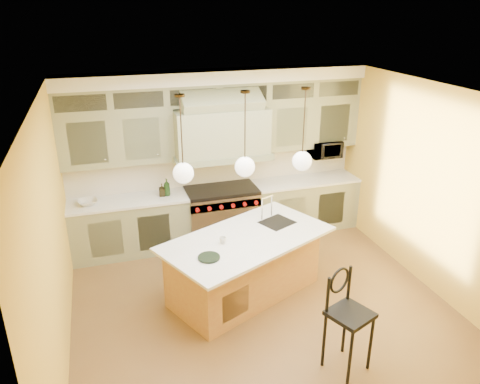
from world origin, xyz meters
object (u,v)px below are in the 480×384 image
object	(u,v)px
kitchen_island	(245,264)
microwave	(325,149)
counter_stool	(348,315)
range	(222,214)

from	to	relation	value
kitchen_island	microwave	bearing A→B (deg)	16.58
kitchen_island	microwave	xyz separation A→B (m)	(2.07, 1.80, 0.98)
kitchen_island	counter_stool	size ratio (longest dim) A/B	2.13
microwave	range	bearing A→B (deg)	-176.88
kitchen_island	microwave	distance (m)	2.91
kitchen_island	counter_stool	xyz separation A→B (m)	(0.64, -1.71, 0.23)
range	microwave	distance (m)	2.18
range	microwave	xyz separation A→B (m)	(1.95, 0.11, 0.96)
kitchen_island	counter_stool	distance (m)	1.84
range	kitchen_island	size ratio (longest dim) A/B	0.46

